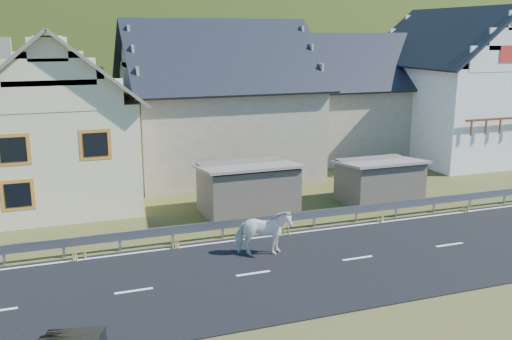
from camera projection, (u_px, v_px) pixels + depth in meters
name	position (u px, v px, depth m)	size (l,w,h in m)	color
ground	(358.00, 259.00, 20.60)	(160.00, 160.00, 0.00)	#3A4316
road	(358.00, 259.00, 20.59)	(60.00, 7.00, 0.04)	black
lane_markings	(358.00, 258.00, 20.59)	(60.00, 6.60, 0.01)	silver
guardrail	(314.00, 215.00, 23.84)	(28.10, 0.09, 0.75)	#93969B
shed_left	(247.00, 189.00, 25.64)	(4.30, 3.30, 2.40)	brown
shed_right	(379.00, 182.00, 27.32)	(3.80, 2.90, 2.20)	brown
house_cream	(53.00, 110.00, 27.31)	(7.80, 9.80, 8.30)	beige
house_stone_a	(217.00, 92.00, 32.92)	(10.80, 9.80, 8.90)	tan
house_stone_b	(353.00, 90.00, 38.10)	(9.80, 8.80, 8.10)	tan
house_white	(457.00, 78.00, 37.10)	(8.80, 10.80, 9.70)	white
mountain	(102.00, 118.00, 191.79)	(440.00, 280.00, 260.00)	#254012
horse	(263.00, 233.00, 20.72)	(2.03, 0.92, 1.71)	white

